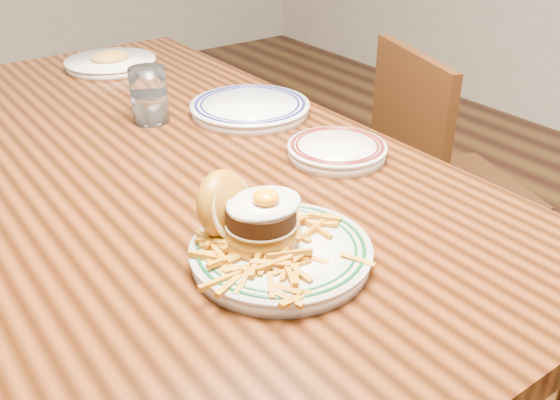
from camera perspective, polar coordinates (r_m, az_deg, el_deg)
table at (r=1.29m, az=-10.70°, el=0.68°), size 0.85×1.60×0.75m
chair_right at (r=1.85m, az=14.13°, el=1.69°), size 0.49×0.49×0.83m
main_plate at (r=0.89m, az=-0.80°, el=-3.53°), size 0.26×0.28×0.13m
side_plate at (r=1.21m, az=5.24°, el=4.64°), size 0.19×0.20×0.03m
rear_plate at (r=1.42m, az=-2.76°, el=8.45°), size 0.27×0.27×0.03m
water_glass at (r=1.39m, az=-11.85°, el=9.08°), size 0.08×0.08×0.12m
far_plate at (r=1.81m, az=-15.22°, el=12.06°), size 0.25×0.25×0.04m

